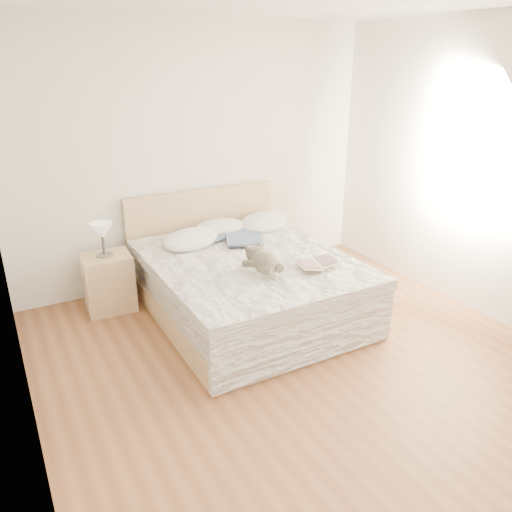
{
  "coord_description": "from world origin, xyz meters",
  "views": [
    {
      "loc": [
        -2.01,
        -2.67,
        2.31
      ],
      "look_at": [
        0.05,
        1.05,
        0.62
      ],
      "focal_mm": 35.0,
      "sensor_mm": 36.0,
      "label": 1
    }
  ],
  "objects_px": {
    "nightstand": "(109,282)",
    "table_lamp": "(102,232)",
    "teddy_bear": "(264,269)",
    "photo_book": "(182,246)",
    "bed": "(245,282)",
    "childrens_book": "(317,263)"
  },
  "relations": [
    {
      "from": "nightstand",
      "to": "table_lamp",
      "type": "relative_size",
      "value": 1.69
    },
    {
      "from": "nightstand",
      "to": "table_lamp",
      "type": "distance_m",
      "value": 0.52
    },
    {
      "from": "table_lamp",
      "to": "teddy_bear",
      "type": "distance_m",
      "value": 1.6
    },
    {
      "from": "nightstand",
      "to": "photo_book",
      "type": "distance_m",
      "value": 0.8
    },
    {
      "from": "table_lamp",
      "to": "bed",
      "type": "bearing_deg",
      "value": -31.01
    },
    {
      "from": "photo_book",
      "to": "teddy_bear",
      "type": "relative_size",
      "value": 0.82
    },
    {
      "from": "photo_book",
      "to": "teddy_bear",
      "type": "distance_m",
      "value": 0.99
    },
    {
      "from": "childrens_book",
      "to": "nightstand",
      "type": "bearing_deg",
      "value": 153.4
    },
    {
      "from": "nightstand",
      "to": "photo_book",
      "type": "relative_size",
      "value": 1.9
    },
    {
      "from": "table_lamp",
      "to": "childrens_book",
      "type": "relative_size",
      "value": 0.85
    },
    {
      "from": "nightstand",
      "to": "childrens_book",
      "type": "height_order",
      "value": "childrens_book"
    },
    {
      "from": "bed",
      "to": "childrens_book",
      "type": "distance_m",
      "value": 0.78
    },
    {
      "from": "bed",
      "to": "nightstand",
      "type": "height_order",
      "value": "bed"
    },
    {
      "from": "bed",
      "to": "teddy_bear",
      "type": "height_order",
      "value": "bed"
    },
    {
      "from": "photo_book",
      "to": "bed",
      "type": "bearing_deg",
      "value": -50.14
    },
    {
      "from": "bed",
      "to": "table_lamp",
      "type": "bearing_deg",
      "value": 148.99
    },
    {
      "from": "table_lamp",
      "to": "photo_book",
      "type": "bearing_deg",
      "value": -22.29
    },
    {
      "from": "photo_book",
      "to": "childrens_book",
      "type": "relative_size",
      "value": 0.76
    },
    {
      "from": "bed",
      "to": "nightstand",
      "type": "distance_m",
      "value": 1.33
    },
    {
      "from": "teddy_bear",
      "to": "photo_book",
      "type": "bearing_deg",
      "value": 105.7
    },
    {
      "from": "table_lamp",
      "to": "nightstand",
      "type": "bearing_deg",
      "value": 43.1
    },
    {
      "from": "table_lamp",
      "to": "childrens_book",
      "type": "height_order",
      "value": "table_lamp"
    }
  ]
}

